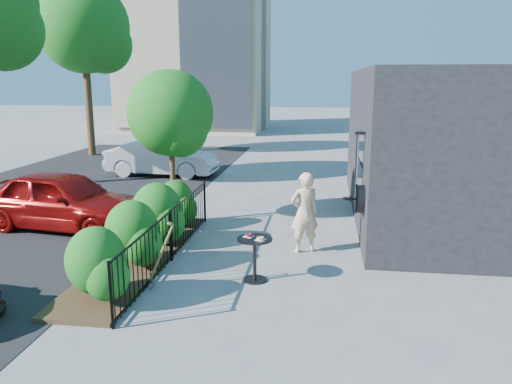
# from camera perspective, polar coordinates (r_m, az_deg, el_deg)

# --- Properties ---
(ground) EXTENTS (120.00, 120.00, 0.00)m
(ground) POSITION_cam_1_polar(r_m,az_deg,el_deg) (10.45, -1.63, -8.20)
(ground) COLOR gray
(ground) RESTS_ON ground
(shop_building) EXTENTS (6.22, 9.00, 4.00)m
(shop_building) POSITION_cam_1_polar(r_m,az_deg,el_deg) (14.74, 23.13, 4.96)
(shop_building) COLOR black
(shop_building) RESTS_ON ground
(fence) EXTENTS (0.05, 6.05, 1.10)m
(fence) POSITION_cam_1_polar(r_m,az_deg,el_deg) (10.61, -9.69, -4.86)
(fence) COLOR black
(fence) RESTS_ON ground
(planting_bed) EXTENTS (1.30, 6.00, 0.08)m
(planting_bed) POSITION_cam_1_polar(r_m,az_deg,el_deg) (11.00, -13.10, -7.24)
(planting_bed) COLOR #382616
(planting_bed) RESTS_ON ground
(shrubs) EXTENTS (1.10, 5.60, 1.24)m
(shrubs) POSITION_cam_1_polar(r_m,az_deg,el_deg) (10.85, -12.59, -3.82)
(shrubs) COLOR #155C16
(shrubs) RESTS_ON ground
(patio_tree) EXTENTS (2.20, 2.20, 3.94)m
(patio_tree) POSITION_cam_1_polar(r_m,az_deg,el_deg) (13.01, -9.53, 8.29)
(patio_tree) COLOR #3F2B19
(patio_tree) RESTS_ON ground
(street) EXTENTS (9.00, 30.00, 0.01)m
(street) POSITION_cam_1_polar(r_m,az_deg,el_deg) (15.74, -25.68, -2.25)
(street) COLOR black
(street) RESTS_ON ground
(street_tree_far) EXTENTS (4.40, 4.40, 8.28)m
(street_tree_far) POSITION_cam_1_polar(r_m,az_deg,el_deg) (26.35, -19.02, 16.83)
(street_tree_far) COLOR #3F2B19
(street_tree_far) RESTS_ON ground
(cafe_table) EXTENTS (0.67, 0.67, 0.90)m
(cafe_table) POSITION_cam_1_polar(r_m,az_deg,el_deg) (9.42, -0.14, -6.80)
(cafe_table) COLOR black
(cafe_table) RESTS_ON ground
(woman) EXTENTS (0.77, 0.67, 1.79)m
(woman) POSITION_cam_1_polar(r_m,az_deg,el_deg) (10.95, 5.56, -2.34)
(woman) COLOR beige
(woman) RESTS_ON ground
(shovel) EXTENTS (0.52, 0.17, 1.30)m
(shovel) POSITION_cam_1_polar(r_m,az_deg,el_deg) (9.23, -10.92, -7.54)
(shovel) COLOR brown
(shovel) RESTS_ON ground
(car_red) EXTENTS (4.61, 2.41, 1.50)m
(car_red) POSITION_cam_1_polar(r_m,az_deg,el_deg) (13.57, -21.19, -0.84)
(car_red) COLOR maroon
(car_red) RESTS_ON ground
(car_silver) EXTENTS (4.39, 1.69, 1.43)m
(car_silver) POSITION_cam_1_polar(r_m,az_deg,el_deg) (20.05, -10.72, 3.86)
(car_silver) COLOR silver
(car_silver) RESTS_ON ground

